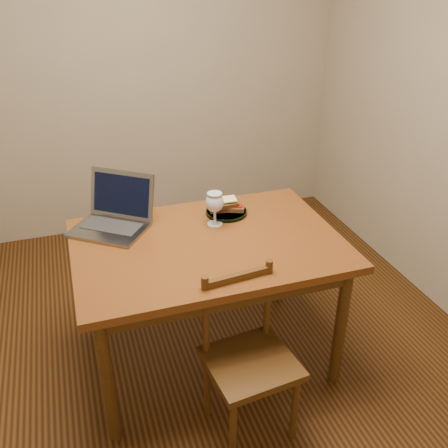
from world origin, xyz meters
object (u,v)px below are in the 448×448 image
object	(u,v)px
table	(208,256)
chair	(249,351)
milk_glass	(215,209)
laptop	(115,213)
plate	(226,212)

from	to	relation	value
table	chair	size ratio (longest dim) A/B	3.14
milk_glass	laptop	xyz separation A→B (m)	(-0.49, 0.16, -0.02)
plate	milk_glass	world-z (taller)	milk_glass
chair	laptop	xyz separation A→B (m)	(-0.44, 0.79, 0.37)
milk_glass	laptop	size ratio (longest dim) A/B	0.38
table	plate	xyz separation A→B (m)	(0.18, 0.25, 0.10)
plate	table	bearing A→B (deg)	-125.54
laptop	chair	bearing A→B (deg)	-23.95
plate	laptop	size ratio (longest dim) A/B	0.46
milk_glass	table	bearing A→B (deg)	-118.77
table	laptop	bearing A→B (deg)	142.33
plate	laptop	bearing A→B (deg)	174.09
plate	laptop	world-z (taller)	laptop
table	milk_glass	distance (m)	0.25
chair	milk_glass	distance (m)	0.75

